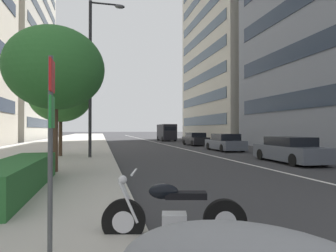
% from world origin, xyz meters
% --- Properties ---
extents(sidewalk_right_plaza, '(160.00, 9.92, 0.15)m').
position_xyz_m(sidewalk_right_plaza, '(30.00, 11.47, 0.07)').
color(sidewalk_right_plaza, '#B2ADA3').
rests_on(sidewalk_right_plaza, ground).
extents(lane_centre_stripe, '(110.00, 0.16, 0.01)m').
position_xyz_m(lane_centre_stripe, '(35.00, 0.00, 0.00)').
color(lane_centre_stripe, silver).
rests_on(lane_centre_stripe, ground).
extents(motorcycle_second_in_row, '(0.75, 2.21, 1.12)m').
position_xyz_m(motorcycle_second_in_row, '(2.60, 6.17, 0.43)').
color(motorcycle_second_in_row, black).
rests_on(motorcycle_second_in_row, ground).
extents(car_lead_in_lane, '(4.78, 1.98, 1.36)m').
position_xyz_m(car_lead_in_lane, '(11.60, -2.48, 0.65)').
color(car_lead_in_lane, '#4C515B').
rests_on(car_lead_in_lane, ground).
extents(car_following_behind, '(4.50, 1.94, 1.39)m').
position_xyz_m(car_following_behind, '(20.21, -2.71, 0.65)').
color(car_following_behind, '#4C515B').
rests_on(car_following_behind, ground).
extents(car_approaching_light, '(4.36, 1.90, 1.40)m').
position_xyz_m(car_approaching_light, '(28.33, -2.89, 0.66)').
color(car_approaching_light, black).
rests_on(car_approaching_light, ground).
extents(delivery_van_ahead, '(5.14, 2.14, 2.52)m').
position_xyz_m(delivery_van_ahead, '(41.13, -2.55, 1.35)').
color(delivery_van_ahead, black).
rests_on(delivery_van_ahead, ground).
extents(parking_sign_by_curb, '(0.32, 0.06, 2.53)m').
position_xyz_m(parking_sign_by_curb, '(2.05, 7.86, 1.73)').
color(parking_sign_by_curb, '#47494C').
rests_on(parking_sign_by_curb, sidewalk_right_plaza).
extents(street_lamp_with_banners, '(1.26, 2.08, 9.11)m').
position_xyz_m(street_lamp_with_banners, '(15.46, 7.61, 5.46)').
color(street_lamp_with_banners, '#232326').
rests_on(street_lamp_with_banners, sidewalk_right_plaza).
extents(clipped_hedge_bed, '(5.45, 1.10, 0.80)m').
position_xyz_m(clipped_hedge_bed, '(6.40, 9.39, 0.55)').
color(clipped_hedge_bed, '#28602D').
rests_on(clipped_hedge_bed, sidewalk_right_plaza).
extents(street_tree_near_plaza_corner, '(3.69, 3.69, 5.51)m').
position_xyz_m(street_tree_near_plaza_corner, '(9.88, 8.96, 4.08)').
color(street_tree_near_plaza_corner, '#473323').
rests_on(street_tree_near_plaza_corner, sidewalk_right_plaza).
extents(street_tree_far_plaza, '(3.68, 3.68, 5.20)m').
position_xyz_m(street_tree_far_plaza, '(16.70, 9.65, 3.77)').
color(street_tree_far_plaza, '#473323').
rests_on(street_tree_far_plaza, sidewalk_right_plaza).
extents(office_tower_far_left_down_avenue, '(21.57, 21.91, 39.53)m').
position_xyz_m(office_tower_far_left_down_avenue, '(42.11, -19.42, 19.77)').
color(office_tower_far_left_down_avenue, '#B7B2A3').
rests_on(office_tower_far_left_down_avenue, ground).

